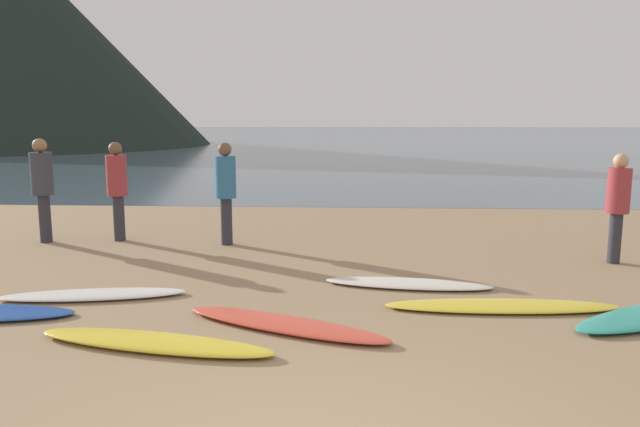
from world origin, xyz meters
The scene contains 12 objects.
ground_plane centered at (0.00, 10.00, -0.10)m, with size 120.00×120.00×0.20m, color #997C5B.
ocean_water centered at (0.00, 60.69, 0.00)m, with size 140.00×100.00×0.01m, color #475B6B.
headland_hill centered at (-23.52, 39.00, 7.16)m, with size 26.98×26.98×14.32m, color black.
surfboard_1 centered at (-2.76, 3.63, 0.04)m, with size 2.10×0.46×0.08m, color white.
surfboard_2 centered at (-1.57, 2.20, 0.05)m, with size 2.30×0.45×0.09m, color yellow.
surfboard_3 centered at (-0.45, 2.74, 0.04)m, with size 2.23×0.46×0.09m, color #D84C38.
surfboard_4 centered at (0.90, 4.30, 0.03)m, with size 2.04×0.49×0.07m, color silver.
surfboard_5 centered at (1.83, 3.46, 0.03)m, with size 2.53×0.51×0.07m, color yellow.
person_0 centered at (3.92, 5.64, 0.92)m, with size 0.31×0.31×1.55m.
person_1 centered at (-4.85, 6.62, 1.01)m, with size 0.34×0.34×1.71m.
person_2 centered at (-3.68, 6.81, 0.97)m, with size 0.33×0.33×1.64m.
person_3 centered at (-1.82, 6.60, 0.97)m, with size 0.33×0.33×1.65m.
Camera 1 is at (0.19, -2.90, 2.07)m, focal length 33.81 mm.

